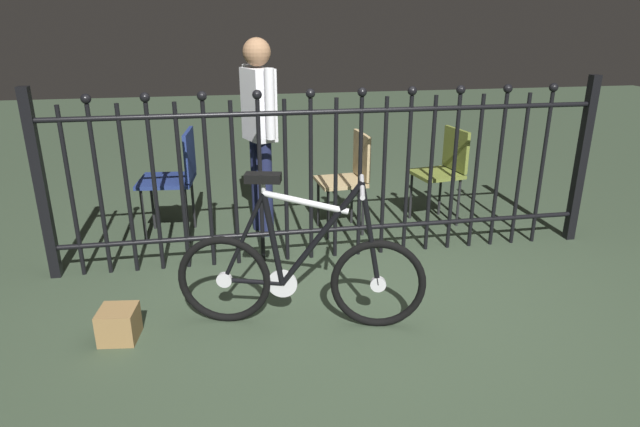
% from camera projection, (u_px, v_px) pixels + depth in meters
% --- Properties ---
extents(ground_plane, '(20.00, 20.00, 0.00)m').
position_uv_depth(ground_plane, '(355.00, 302.00, 3.57)').
color(ground_plane, '#364633').
extents(iron_fence, '(4.12, 0.07, 1.34)m').
position_uv_depth(iron_fence, '(321.00, 172.00, 4.00)').
color(iron_fence, black).
rests_on(iron_fence, ground).
extents(bicycle, '(1.45, 0.47, 0.95)m').
position_uv_depth(bicycle, '(300.00, 274.00, 3.21)').
color(bicycle, black).
rests_on(bicycle, ground).
extents(chair_tan, '(0.42, 0.41, 0.85)m').
position_uv_depth(chair_tan, '(350.00, 173.00, 4.59)').
color(chair_tan, black).
rests_on(chair_tan, ground).
extents(chair_olive, '(0.44, 0.44, 0.84)m').
position_uv_depth(chair_olive, '(444.00, 166.00, 4.79)').
color(chair_olive, black).
rests_on(chair_olive, ground).
extents(chair_navy, '(0.48, 0.47, 0.90)m').
position_uv_depth(chair_navy, '(176.00, 173.00, 4.46)').
color(chair_navy, black).
rests_on(chair_navy, ground).
extents(person_visitor, '(0.28, 0.45, 1.61)m').
position_uv_depth(person_visitor, '(259.00, 121.00, 4.40)').
color(person_visitor, '#191E3F').
rests_on(person_visitor, ground).
extents(display_crate, '(0.23, 0.23, 0.19)m').
position_uv_depth(display_crate, '(119.00, 324.00, 3.13)').
color(display_crate, olive).
rests_on(display_crate, ground).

